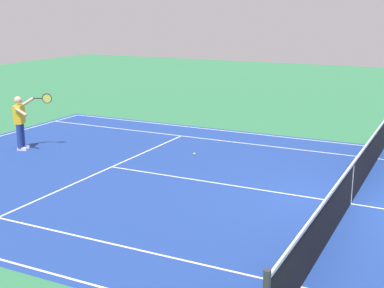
{
  "coord_description": "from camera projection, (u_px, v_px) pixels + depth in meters",
  "views": [
    {
      "loc": [
        -1.86,
        11.62,
        4.22
      ],
      "look_at": [
        3.99,
        -0.1,
        0.9
      ],
      "focal_mm": 50.2,
      "sensor_mm": 36.0,
      "label": 1
    }
  ],
  "objects": [
    {
      "name": "tennis_ball",
      "position": [
        194.0,
        154.0,
        15.89
      ],
      "size": [
        0.07,
        0.07,
        0.07
      ],
      "primitive_type": "sphere",
      "color": "#CCE01E",
      "rests_on": "ground_plane"
    },
    {
      "name": "tennis_net",
      "position": [
        352.0,
        183.0,
        11.8
      ],
      "size": [
        0.1,
        11.7,
        1.08
      ],
      "color": "#2D2D33",
      "rests_on": "ground_plane"
    },
    {
      "name": "ground_plane",
      "position": [
        350.0,
        204.0,
        11.92
      ],
      "size": [
        60.0,
        60.0,
        0.0
      ],
      "primitive_type": "plane",
      "color": "#2D7247"
    },
    {
      "name": "court_line_markings",
      "position": [
        350.0,
        204.0,
        11.92
      ],
      "size": [
        23.85,
        11.05,
        0.01
      ],
      "color": "white",
      "rests_on": "ground_plane"
    },
    {
      "name": "tennis_player_near",
      "position": [
        21.0,
        120.0,
        16.31
      ],
      "size": [
        0.92,
        0.94,
        1.7
      ],
      "color": "navy",
      "rests_on": "ground_plane"
    },
    {
      "name": "court_slab",
      "position": [
        350.0,
        204.0,
        11.92
      ],
      "size": [
        24.2,
        11.4,
        0.0
      ],
      "primitive_type": "cube",
      "color": "navy",
      "rests_on": "ground_plane"
    }
  ]
}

